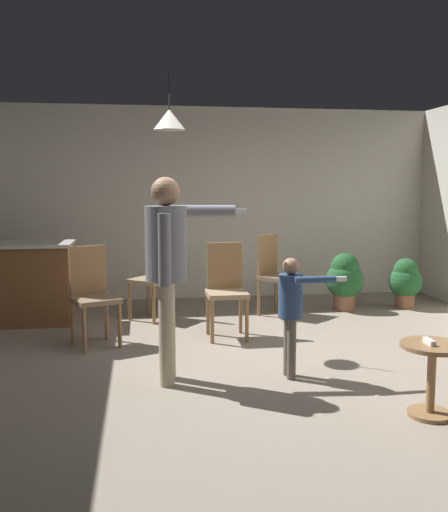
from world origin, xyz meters
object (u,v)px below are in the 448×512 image
(side_table_by_couch, at_px, (432,371))
(person_adult, at_px, (168,257))
(kitchen_counter, at_px, (19,283))
(spare_remote_on_table, at_px, (429,342))
(potted_plant_by_wall, at_px, (345,279))
(dining_chair_by_counter, at_px, (226,286))
(dining_chair_spare, at_px, (154,274))
(dining_chair_centre_back, at_px, (275,271))
(dining_chair_near_wall, at_px, (92,292))
(potted_plant_corner, at_px, (405,281))
(person_child, at_px, (292,304))

(side_table_by_couch, height_order, person_adult, person_adult)
(kitchen_counter, relative_size, spare_remote_on_table, 9.69)
(side_table_by_couch, relative_size, potted_plant_by_wall, 0.70)
(person_adult, xyz_separation_m, potted_plant_by_wall, (2.40, 2.41, -0.63))
(dining_chair_by_counter, xyz_separation_m, dining_chair_spare, (-0.73, 0.97, 0.00))
(dining_chair_centre_back, height_order, potted_plant_by_wall, dining_chair_centre_back)
(kitchen_counter, bearing_deg, side_table_by_couch, -43.68)
(side_table_by_couch, xyz_separation_m, dining_chair_spare, (-1.82, 3.28, 0.22))
(dining_chair_near_wall, relative_size, potted_plant_by_wall, 1.34)
(kitchen_counter, relative_size, potted_plant_by_wall, 1.69)
(dining_chair_by_counter, xyz_separation_m, dining_chair_centre_back, (0.76, 0.94, 0.00))
(potted_plant_by_wall, bearing_deg, dining_chair_centre_back, -172.55)
(kitchen_counter, distance_m, dining_chair_centre_back, 3.06)
(potted_plant_corner, bearing_deg, person_adult, -143.27)
(side_table_by_couch, bearing_deg, dining_chair_near_wall, 138.51)
(dining_chair_spare, xyz_separation_m, potted_plant_corner, (3.29, 0.11, -0.18))
(person_child, height_order, potted_plant_corner, person_child)
(side_table_by_couch, distance_m, dining_chair_spare, 3.75)
(dining_chair_centre_back, distance_m, spare_remote_on_table, 3.27)
(potted_plant_by_wall, bearing_deg, side_table_by_couch, -100.54)
(person_adult, xyz_separation_m, potted_plant_corner, (3.24, 2.41, -0.68))
(kitchen_counter, distance_m, potted_plant_by_wall, 4.03)
(person_adult, relative_size, dining_chair_centre_back, 1.67)
(kitchen_counter, height_order, potted_plant_corner, kitchen_counter)
(person_adult, height_order, dining_chair_near_wall, person_adult)
(dining_chair_centre_back, relative_size, potted_plant_corner, 1.52)
(kitchen_counter, height_order, dining_chair_spare, dining_chair_spare)
(dining_chair_near_wall, xyz_separation_m, potted_plant_corner, (3.94, 1.20, -0.18))
(kitchen_counter, height_order, person_child, person_child)
(person_adult, height_order, person_child, person_adult)
(person_adult, bearing_deg, dining_chair_by_counter, 159.66)
(dining_chair_by_counter, distance_m, dining_chair_spare, 1.21)
(person_child, bearing_deg, spare_remote_on_table, 35.84)
(side_table_by_couch, distance_m, spare_remote_on_table, 0.21)
(kitchen_counter, bearing_deg, person_child, -41.08)
(dining_chair_near_wall, distance_m, potted_plant_corner, 4.12)
(dining_chair_by_counter, relative_size, dining_chair_spare, 1.00)
(potted_plant_corner, distance_m, potted_plant_by_wall, 0.84)
(person_child, bearing_deg, person_adult, -93.45)
(person_adult, distance_m, dining_chair_spare, 2.36)
(person_child, relative_size, dining_chair_near_wall, 1.01)
(person_adult, relative_size, dining_chair_by_counter, 1.67)
(person_child, relative_size, spare_remote_on_table, 7.80)
(potted_plant_corner, bearing_deg, dining_chair_spare, -178.09)
(dining_chair_spare, bearing_deg, dining_chair_centre_back, -142.15)
(side_table_by_couch, distance_m, person_adult, 2.14)
(person_child, distance_m, potted_plant_by_wall, 2.81)
(dining_chair_spare, height_order, potted_plant_corner, dining_chair_spare)
(side_table_by_couch, relative_size, dining_chair_spare, 0.52)
(dining_chair_by_counter, relative_size, potted_plant_corner, 1.52)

